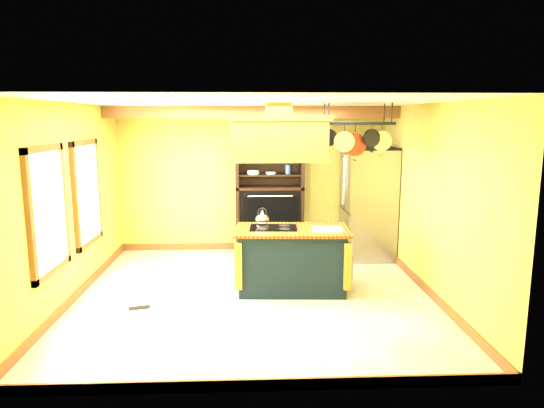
{
  "coord_description": "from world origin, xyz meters",
  "views": [
    {
      "loc": [
        -0.03,
        -6.6,
        2.49
      ],
      "look_at": [
        0.26,
        0.3,
        1.27
      ],
      "focal_mm": 32.0,
      "sensor_mm": 36.0,
      "label": 1
    }
  ],
  "objects": [
    {
      "name": "ceiling",
      "position": [
        0.0,
        0.0,
        2.7
      ],
      "size": [
        5.0,
        5.0,
        0.0
      ],
      "primitive_type": "plane",
      "rotation": [
        3.14,
        0.0,
        0.0
      ],
      "color": "white",
      "rests_on": "wall_back"
    },
    {
      "name": "wall_front",
      "position": [
        0.0,
        -2.5,
        1.35
      ],
      "size": [
        5.0,
        0.02,
        2.7
      ],
      "primitive_type": "cube",
      "color": "gold",
      "rests_on": "floor"
    },
    {
      "name": "pot_rack",
      "position": [
        1.45,
        0.2,
        2.32
      ],
      "size": [
        1.04,
        0.48,
        0.74
      ],
      "color": "black",
      "rests_on": "ceiling"
    },
    {
      "name": "wall_right",
      "position": [
        2.5,
        0.0,
        1.35
      ],
      "size": [
        0.02,
        5.0,
        2.7
      ],
      "primitive_type": "cube",
      "color": "gold",
      "rests_on": "floor"
    },
    {
      "name": "window_far",
      "position": [
        -2.47,
        0.6,
        1.4
      ],
      "size": [
        0.06,
        1.06,
        1.56
      ],
      "color": "brown",
      "rests_on": "wall_left"
    },
    {
      "name": "window_near",
      "position": [
        -2.47,
        -0.8,
        1.4
      ],
      "size": [
        0.06,
        1.06,
        1.56
      ],
      "color": "brown",
      "rests_on": "wall_left"
    },
    {
      "name": "hutch",
      "position": [
        0.3,
        2.26,
        0.85
      ],
      "size": [
        1.24,
        0.56,
        2.19
      ],
      "color": "black",
      "rests_on": "floor"
    },
    {
      "name": "floor",
      "position": [
        0.0,
        0.0,
        0.0
      ],
      "size": [
        5.0,
        5.0,
        0.0
      ],
      "primitive_type": "plane",
      "color": "beige",
      "rests_on": "ground"
    },
    {
      "name": "range_hood",
      "position": [
        0.35,
        0.19,
        2.24
      ],
      "size": [
        1.39,
        0.79,
        0.8
      ],
      "color": "#B7842D",
      "rests_on": "ceiling"
    },
    {
      "name": "wall_back",
      "position": [
        0.0,
        2.5,
        1.35
      ],
      "size": [
        5.0,
        0.02,
        2.7
      ],
      "primitive_type": "cube",
      "color": "gold",
      "rests_on": "floor"
    },
    {
      "name": "wall_left",
      "position": [
        -2.5,
        0.0,
        1.35
      ],
      "size": [
        0.02,
        5.0,
        2.7
      ],
      "primitive_type": "cube",
      "color": "gold",
      "rests_on": "floor"
    },
    {
      "name": "refrigerator",
      "position": [
        2.06,
        1.9,
        0.95
      ],
      "size": [
        0.85,
        1.0,
        1.96
      ],
      "color": "#909298",
      "rests_on": "floor"
    },
    {
      "name": "floor_register",
      "position": [
        -1.54,
        -0.43,
        0.01
      ],
      "size": [
        0.3,
        0.19,
        0.01
      ],
      "primitive_type": "cube",
      "rotation": [
        0.0,
        0.0,
        0.26
      ],
      "color": "black",
      "rests_on": "floor"
    },
    {
      "name": "ceiling_beam",
      "position": [
        0.0,
        1.7,
        2.59
      ],
      "size": [
        5.0,
        0.15,
        0.2
      ],
      "primitive_type": "cube",
      "color": "brown",
      "rests_on": "ceiling"
    },
    {
      "name": "kitchen_island",
      "position": [
        0.55,
        0.19,
        0.47
      ],
      "size": [
        1.67,
        0.98,
        1.11
      ],
      "rotation": [
        0.0,
        0.0,
        -0.05
      ],
      "color": "#13252B",
      "rests_on": "floor"
    }
  ]
}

